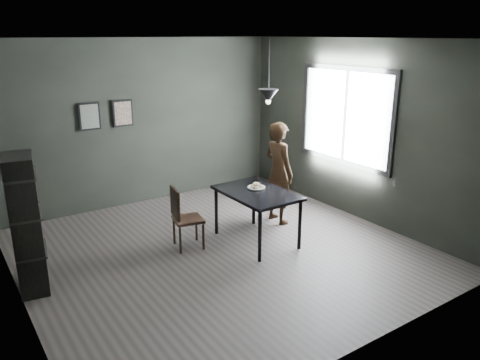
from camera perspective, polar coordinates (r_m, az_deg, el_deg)
ground at (r=6.51m, az=-2.33°, el=-8.64°), size 5.00×5.00×0.00m
back_wall at (r=8.21m, az=-11.78°, el=6.85°), size 5.00×0.10×2.80m
ceiling at (r=5.84m, az=-2.68°, el=16.85°), size 5.00×5.00×0.02m
window_assembly at (r=7.68m, az=12.69°, el=7.59°), size 0.04×1.96×1.56m
cafe_table at (r=6.55m, az=2.06°, el=-2.06°), size 0.80×1.20×0.75m
white_plate at (r=6.67m, az=1.99°, el=-0.96°), size 0.23×0.23×0.01m
donut_pile at (r=6.66m, az=1.99°, el=-0.70°), size 0.17×0.17×0.08m
woman at (r=7.25m, az=4.72°, el=0.88°), size 0.38×0.58×1.60m
wood_chair at (r=6.45m, az=-7.05°, el=-4.12°), size 0.45×0.45×0.88m
shelf_unit at (r=5.80m, az=-24.57°, el=-4.99°), size 0.39×0.58×1.61m
pendant_lamp at (r=6.46m, az=3.48°, el=10.23°), size 0.28×0.28×0.86m
framed_print_left at (r=7.85m, az=-17.88°, el=7.39°), size 0.34×0.04×0.44m
framed_print_right at (r=8.02m, az=-14.10°, el=7.90°), size 0.34×0.04×0.44m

